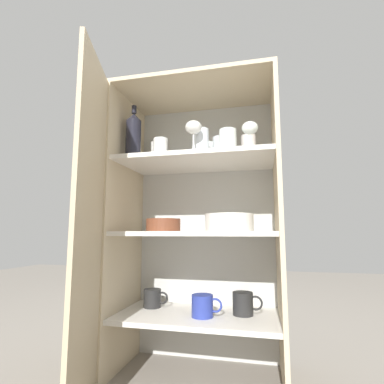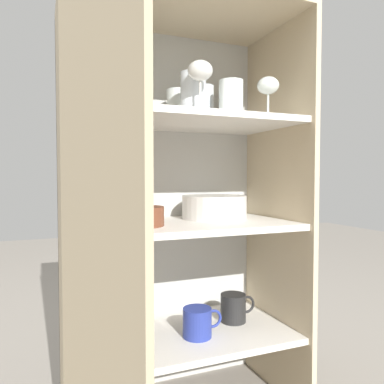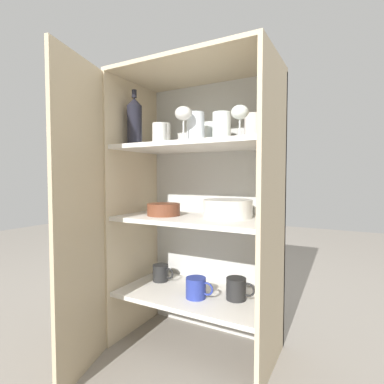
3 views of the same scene
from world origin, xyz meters
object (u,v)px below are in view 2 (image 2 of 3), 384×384
object	(u,v)px
plate_stack_white	(214,207)
coffee_mug_primary	(234,308)
mixing_bowl_large	(138,215)
wine_bottle	(87,64)

from	to	relation	value
plate_stack_white	coffee_mug_primary	distance (m)	0.36
plate_stack_white	mixing_bowl_large	xyz separation A→B (m)	(-0.29, -0.09, -0.01)
wine_bottle	plate_stack_white	world-z (taller)	wine_bottle
wine_bottle	coffee_mug_primary	world-z (taller)	wine_bottle
wine_bottle	plate_stack_white	distance (m)	0.61
wine_bottle	mixing_bowl_large	xyz separation A→B (m)	(0.15, 0.03, -0.42)
wine_bottle	plate_stack_white	bearing A→B (deg)	15.41
mixing_bowl_large	plate_stack_white	bearing A→B (deg)	16.74
plate_stack_white	mixing_bowl_large	size ratio (longest dim) A/B	1.43
wine_bottle	mixing_bowl_large	distance (m)	0.45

